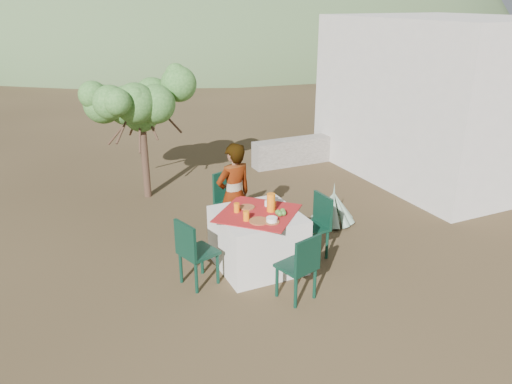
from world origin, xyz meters
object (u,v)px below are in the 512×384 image
Objects in this scene: table at (258,240)px; shrub_tree at (144,108)px; juice_pitcher at (271,203)px; chair_right at (316,223)px; person at (234,195)px; guesthouse at (443,98)px; agave at (333,208)px; chair_far at (230,199)px; chair_near at (301,265)px; chair_left at (193,250)px.

shrub_tree is (-0.68, 3.13, 1.19)m from table.
shrub_tree is at bearing 105.19° from juice_pitcher.
chair_right is at bearing -4.14° from table.
chair_right is 1.19m from person.
chair_right reaches higher than table.
guesthouse is at bearing -11.33° from shrub_tree.
agave is (2.32, -2.40, -1.32)m from shrub_tree.
chair_far is at bearing -169.97° from guesthouse.
person is at bearing -75.20° from shrub_tree.
table is 0.80m from person.
shrub_tree is 0.47× the size of guesthouse.
shrub_tree is (-0.75, 1.98, 1.06)m from chair_far.
guesthouse is (4.81, 2.94, 1.03)m from chair_near.
chair_right is (0.73, 0.88, 0.02)m from chair_near.
guesthouse is (4.84, 0.86, 0.99)m from chair_far.
person is at bearing -179.11° from agave.
guesthouse reaches higher than table.
shrub_tree is 2.68× the size of agave.
chair_far is 0.61× the size of person.
guesthouse is at bearing -164.05° from chair_near.
chair_left reaches higher than chair_near.
table is 0.92m from chair_left.
chair_near is 0.20× the size of guesthouse.
chair_left is 0.44× the size of shrub_tree.
juice_pitcher is at bearing -96.55° from chair_right.
table is 0.95m from chair_near.
guesthouse reaches higher than chair_left.
shrub_tree reaches higher than table.
table is 1.55× the size of chair_near.
table is 1.41× the size of chair_far.
agave is (0.81, 0.79, -0.23)m from chair_right.
chair_left is 6.28m from guesthouse.
guesthouse is (4.95, 1.30, 0.75)m from person.
chair_right is 4.68m from guesthouse.
chair_left is 1.22m from person.
table is at bearing -157.80° from guesthouse.
person is (-0.87, 0.76, 0.27)m from chair_right.
shrub_tree is at bearing -157.89° from chair_right.
shrub_tree is at bearing 93.22° from chair_far.
juice_pitcher reaches higher than agave.
guesthouse is at bearing 22.20° from table.
person is 0.36× the size of guesthouse.
table is 5.47× the size of juice_pitcher.
chair_near is 0.97× the size of chair_left.
chair_far is 1.06× the size of chair_right.
chair_far is 1.10× the size of chair_near.
table is 0.84m from chair_right.
chair_near reaches higher than table.
agave is at bearing -89.30° from chair_left.
chair_right is at bearing -64.58° from shrub_tree.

